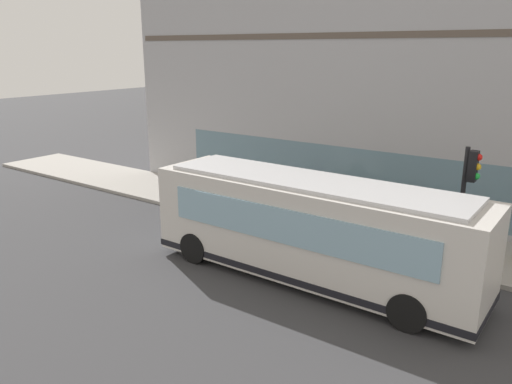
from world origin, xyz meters
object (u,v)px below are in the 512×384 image
city_bus_nearside (310,229)px  pedestrian_near_building_entrance (288,187)px  pedestrian_near_hydrant (429,220)px  pedestrian_by_light_pole (444,212)px  newspaper_vending_box (354,210)px  traffic_light_near_corner (468,186)px

city_bus_nearside → pedestrian_near_building_entrance: city_bus_nearside is taller
pedestrian_near_hydrant → pedestrian_by_light_pole: bearing=-6.0°
city_bus_nearside → newspaper_vending_box: city_bus_nearside is taller
pedestrian_near_hydrant → pedestrian_near_building_entrance: size_ratio=1.09×
city_bus_nearside → pedestrian_near_hydrant: city_bus_nearside is taller
traffic_light_near_corner → pedestrian_by_light_pole: (2.16, 1.15, -1.60)m
traffic_light_near_corner → pedestrian_near_hydrant: bearing=53.5°
pedestrian_near_building_entrance → newspaper_vending_box: bearing=-84.4°
pedestrian_near_building_entrance → city_bus_nearside: bearing=-141.8°
traffic_light_near_corner → pedestrian_near_building_entrance: traffic_light_near_corner is taller
pedestrian_by_light_pole → newspaper_vending_box: pedestrian_by_light_pole is taller
city_bus_nearside → pedestrian_near_hydrant: 4.52m
newspaper_vending_box → pedestrian_near_hydrant: bearing=-111.8°
traffic_light_near_corner → pedestrian_near_building_entrance: 7.88m
pedestrian_near_building_entrance → newspaper_vending_box: size_ratio=1.87×
traffic_light_near_corner → pedestrian_by_light_pole: size_ratio=2.10×
pedestrian_by_light_pole → newspaper_vending_box: size_ratio=2.01×
city_bus_nearside → pedestrian_near_building_entrance: (4.92, 3.87, -0.44)m
pedestrian_by_light_pole → traffic_light_near_corner: bearing=-151.9°
city_bus_nearside → pedestrian_by_light_pole: (5.10, -2.42, -0.36)m
pedestrian_by_light_pole → pedestrian_near_building_entrance: size_ratio=1.07×
newspaper_vending_box → city_bus_nearside: bearing=-169.1°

